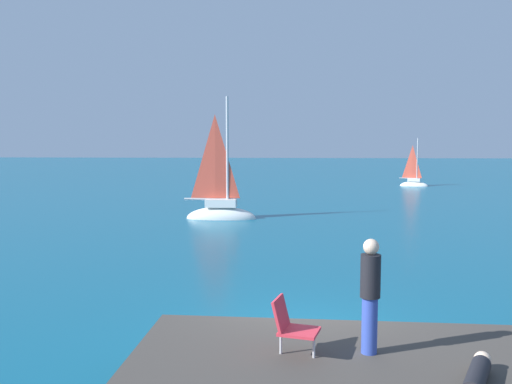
{
  "coord_description": "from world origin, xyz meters",
  "views": [
    {
      "loc": [
        -0.4,
        -10.49,
        3.8
      ],
      "look_at": [
        -1.43,
        11.46,
        1.54
      ],
      "focal_mm": 39.8,
      "sensor_mm": 36.0,
      "label": 1
    }
  ],
  "objects_px": {
    "beach_chair": "(291,324)",
    "sailboat_near": "(221,211)",
    "sailboat_far": "(414,183)",
    "person_sunbather": "(475,382)",
    "person_standing": "(370,293)"
  },
  "relations": [
    {
      "from": "person_standing",
      "to": "beach_chair",
      "type": "height_order",
      "value": "person_standing"
    },
    {
      "from": "sailboat_near",
      "to": "person_sunbather",
      "type": "distance_m",
      "value": 19.27
    },
    {
      "from": "person_sunbather",
      "to": "beach_chair",
      "type": "relative_size",
      "value": 2.05
    },
    {
      "from": "beach_chair",
      "to": "sailboat_near",
      "type": "bearing_deg",
      "value": 114.65
    },
    {
      "from": "sailboat_near",
      "to": "person_standing",
      "type": "height_order",
      "value": "sailboat_near"
    },
    {
      "from": "sailboat_far",
      "to": "person_sunbather",
      "type": "bearing_deg",
      "value": -80.82
    },
    {
      "from": "sailboat_near",
      "to": "beach_chair",
      "type": "height_order",
      "value": "sailboat_near"
    },
    {
      "from": "sailboat_far",
      "to": "person_standing",
      "type": "xyz_separation_m",
      "value": [
        -8.39,
        -34.06,
        1.4
      ]
    },
    {
      "from": "person_sunbather",
      "to": "sailboat_near",
      "type": "bearing_deg",
      "value": -139.21
    },
    {
      "from": "sailboat_far",
      "to": "person_sunbather",
      "type": "xyz_separation_m",
      "value": [
        -7.3,
        -35.2,
        0.65
      ]
    },
    {
      "from": "sailboat_near",
      "to": "person_standing",
      "type": "bearing_deg",
      "value": -76.06
    },
    {
      "from": "sailboat_near",
      "to": "person_sunbather",
      "type": "relative_size",
      "value": 3.66
    },
    {
      "from": "person_sunbather",
      "to": "sailboat_far",
      "type": "bearing_deg",
      "value": -166.21
    },
    {
      "from": "person_sunbather",
      "to": "beach_chair",
      "type": "distance_m",
      "value": 2.42
    },
    {
      "from": "sailboat_near",
      "to": "beach_chair",
      "type": "relative_size",
      "value": 7.51
    }
  ]
}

